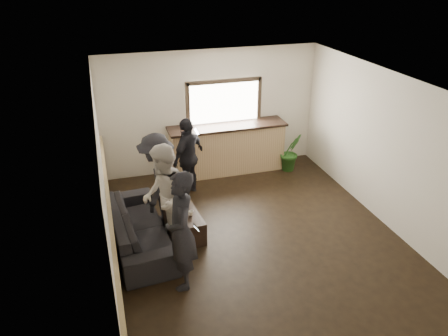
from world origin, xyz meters
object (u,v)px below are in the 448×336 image
object	(u,v)px
coffee_table	(184,224)
potted_plant	(291,152)
sofa	(139,228)
cup_a	(176,206)
person_c	(158,181)
person_a	(181,231)
bar_counter	(227,146)
person_b	(164,198)
person_d	(188,157)
cup_b	(191,213)

from	to	relation	value
coffee_table	potted_plant	xyz separation A→B (m)	(2.97, 1.93, 0.24)
sofa	cup_a	size ratio (longest dim) A/B	18.43
coffee_table	cup_a	xyz separation A→B (m)	(-0.09, 0.20, 0.27)
person_c	sofa	bearing A→B (deg)	-20.80
cup_a	potted_plant	world-z (taller)	potted_plant
person_a	person_c	xyz separation A→B (m)	(-0.07, 1.79, -0.05)
bar_counter	person_b	size ratio (longest dim) A/B	1.44
bar_counter	person_d	size ratio (longest dim) A/B	1.61
person_a	person_d	bearing A→B (deg)	172.75
cup_b	person_d	size ratio (longest dim) A/B	0.05
sofa	cup_b	world-z (taller)	sofa
person_d	person_a	bearing A→B (deg)	32.46
person_c	person_d	bearing A→B (deg)	159.41
potted_plant	person_b	distance (m)	3.99
coffee_table	person_c	bearing A→B (deg)	123.91
coffee_table	cup_b	size ratio (longest dim) A/B	10.83
cup_a	cup_b	bearing A→B (deg)	-54.21
cup_a	cup_b	world-z (taller)	cup_a
sofa	person_d	distance (m)	2.08
person_a	potted_plant	bearing A→B (deg)	141.80
bar_counter	cup_b	distance (m)	2.78
coffee_table	cup_b	distance (m)	0.30
sofa	person_a	distance (m)	1.45
person_b	person_a	bearing A→B (deg)	11.19
coffee_table	person_d	bearing A→B (deg)	73.76
bar_counter	sofa	bearing A→B (deg)	-134.39
cup_b	person_a	world-z (taller)	person_a
coffee_table	person_c	world-z (taller)	person_c
bar_counter	person_d	distance (m)	1.35
coffee_table	person_d	size ratio (longest dim) A/B	0.59
person_b	bar_counter	bearing A→B (deg)	150.63
person_a	person_b	world-z (taller)	person_a
sofa	person_d	size ratio (longest dim) A/B	1.39
coffee_table	person_a	world-z (taller)	person_a
person_d	potted_plant	bearing A→B (deg)	145.98
cup_a	person_a	distance (m)	1.56
cup_b	potted_plant	distance (m)	3.49
bar_counter	person_a	distance (m)	4.02
person_c	cup_a	bearing A→B (deg)	57.07
cup_a	cup_b	xyz separation A→B (m)	(0.21, -0.29, -0.01)
sofa	cup_a	bearing A→B (deg)	-74.06
sofa	potted_plant	bearing A→B (deg)	-66.81
person_c	person_a	bearing A→B (deg)	19.57
sofa	cup_a	xyz separation A→B (m)	(0.71, 0.27, 0.15)
person_c	person_d	world-z (taller)	person_c
person_a	person_d	world-z (taller)	person_a
person_b	person_c	xyz separation A→B (m)	(0.01, 0.74, -0.04)
cup_b	person_c	xyz separation A→B (m)	(-0.47, 0.60, 0.42)
person_b	person_c	bearing A→B (deg)	-173.32
person_b	coffee_table	bearing A→B (deg)	130.15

